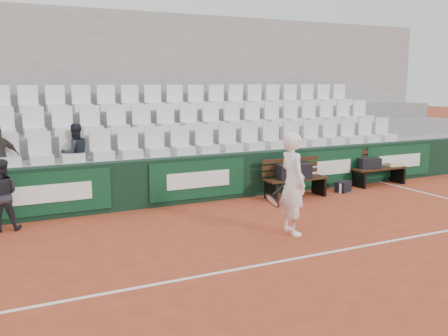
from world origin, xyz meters
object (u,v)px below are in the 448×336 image
tennis_player (293,183)px  water_bottle_near (272,194)px  bench_right (379,176)px  sports_bag_left (294,171)px  sports_bag_ground (343,186)px  spectator_c (74,131)px  bench_left (296,188)px  water_bottle_far (340,188)px  sports_bag_right (370,163)px  ball_kid (1,195)px

tennis_player → water_bottle_near: bearing=66.5°
bench_right → sports_bag_left: bearing=-174.4°
bench_right → sports_bag_left: 2.81m
sports_bag_ground → spectator_c: bearing=169.1°
bench_left → tennis_player: 2.84m
bench_left → water_bottle_far: 1.20m
water_bottle_near → water_bottle_far: (1.81, -0.14, -0.02)m
sports_bag_right → tennis_player: size_ratio=0.31×
sports_bag_right → ball_kid: ball_kid is taller
sports_bag_left → sports_bag_right: size_ratio=1.40×
bench_right → sports_bag_left: size_ratio=1.96×
sports_bag_right → spectator_c: bearing=172.9°
sports_bag_left → sports_bag_ground: (1.44, 0.03, -0.49)m
sports_bag_left → water_bottle_far: sports_bag_left is taller
bench_right → sports_bag_right: sports_bag_right is taller
tennis_player → bench_left: bearing=54.4°
sports_bag_ground → water_bottle_far: sports_bag_ground is taller
spectator_c → water_bottle_near: bearing=154.7°
sports_bag_left → water_bottle_near: size_ratio=2.92×
bench_right → spectator_c: bearing=172.9°
sports_bag_right → tennis_player: tennis_player is taller
bench_left → sports_bag_right: size_ratio=2.74×
sports_bag_left → spectator_c: 4.81m
sports_bag_left → bench_right: bearing=5.6°
sports_bag_ground → ball_kid: ball_kid is taller
sports_bag_right → sports_bag_ground: sports_bag_right is taller
bench_right → water_bottle_far: bench_right is taller
water_bottle_far → tennis_player: 3.60m
bench_left → spectator_c: bearing=166.0°
ball_kid → spectator_c: spectator_c is taller
ball_kid → bench_right: bearing=-174.0°
ball_kid → water_bottle_far: bearing=-176.6°
water_bottle_near → ball_kid: bearing=178.9°
bench_left → tennis_player: size_ratio=0.85×
sports_bag_right → sports_bag_ground: 1.16m
sports_bag_ground → water_bottle_far: size_ratio=1.79×
sports_bag_ground → tennis_player: 3.80m
spectator_c → sports_bag_ground: bearing=159.4°
sports_bag_right → spectator_c: size_ratio=0.45×
sports_bag_ground → ball_kid: size_ratio=0.32×
bench_left → sports_bag_ground: bench_left is taller
water_bottle_far → spectator_c: bearing=167.8°
ball_kid → tennis_player: bearing=157.4°
water_bottle_near → tennis_player: 2.60m
bench_right → water_bottle_far: bearing=-166.8°
tennis_player → water_bottle_far: bearing=37.4°
bench_left → ball_kid: size_ratio=1.17×
sports_bag_left → ball_kid: 6.03m
sports_bag_left → sports_bag_ground: bearing=1.2°
spectator_c → tennis_player: bearing=121.9°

